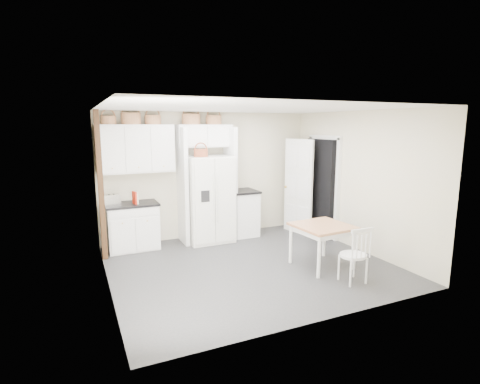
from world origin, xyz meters
name	(u,v)px	position (x,y,z in m)	size (l,w,h in m)	color
floor	(250,265)	(0.00, 0.00, 0.00)	(4.50, 4.50, 0.00)	#2D2D32
ceiling	(251,108)	(0.00, 0.00, 2.60)	(4.50, 4.50, 0.00)	white
wall_back	(209,175)	(0.00, 2.00, 1.30)	(4.50, 4.50, 0.00)	beige
wall_left	(104,201)	(-2.25, 0.00, 1.30)	(4.00, 4.00, 0.00)	beige
wall_right	(358,181)	(2.25, 0.00, 1.30)	(4.00, 4.00, 0.00)	beige
refrigerator	(209,199)	(-0.15, 1.60, 0.87)	(0.90, 0.72, 1.74)	white
base_cab_left	(133,227)	(-1.65, 1.70, 0.43)	(0.92, 0.58, 0.85)	white
base_cab_right	(243,214)	(0.65, 1.70, 0.47)	(0.53, 0.64, 0.93)	white
dining_table	(322,246)	(1.08, -0.52, 0.36)	(0.86, 0.86, 0.71)	#AC663C
windsor_chair	(353,255)	(1.11, -1.24, 0.42)	(0.41, 0.37, 0.84)	white
counter_left	(132,204)	(-1.65, 1.70, 0.87)	(0.96, 0.62, 0.04)	black
counter_right	(243,191)	(0.65, 1.70, 0.95)	(0.57, 0.68, 0.04)	black
toaster	(112,200)	(-2.01, 1.67, 0.99)	(0.29, 0.17, 0.20)	silver
cookbook_red	(135,198)	(-1.61, 1.62, 1.01)	(0.03, 0.16, 0.23)	#B71F0D
cookbook_cream	(138,198)	(-1.55, 1.62, 1.00)	(0.03, 0.15, 0.22)	beige
basket_upper_a	(109,120)	(-1.96, 1.83, 2.43)	(0.27, 0.27, 0.15)	#9C613F
basket_upper_b	(131,119)	(-1.57, 1.83, 2.45)	(0.36, 0.36, 0.21)	#9C613F
basket_upper_c	(153,120)	(-1.16, 1.83, 2.44)	(0.30, 0.30, 0.17)	#9C613F
basket_bridge_a	(191,119)	(-0.42, 1.83, 2.45)	(0.36, 0.36, 0.20)	#9C613F
basket_bridge_b	(214,120)	(0.06, 1.83, 2.44)	(0.32, 0.32, 0.18)	#9C613F
basket_fridge_a	(201,153)	(-0.33, 1.50, 1.81)	(0.27, 0.27, 0.15)	maroon
upper_cabinet	(136,149)	(-1.50, 1.83, 1.90)	(1.40, 0.34, 0.90)	white
bridge_cabinet	(204,136)	(-0.15, 1.83, 2.12)	(1.12, 0.34, 0.45)	white
fridge_panel_left	(183,186)	(-0.66, 1.70, 1.15)	(0.08, 0.60, 2.30)	white
fridge_panel_right	(230,183)	(0.36, 1.70, 1.15)	(0.08, 0.60, 2.30)	white
trim_post	(101,186)	(-2.20, 1.35, 1.30)	(0.09, 0.09, 2.60)	#42230F
doorway_void	(321,188)	(2.16, 1.00, 1.02)	(0.18, 0.85, 2.05)	black
door_slab	(298,187)	(1.80, 1.33, 1.02)	(0.80, 0.04, 2.05)	white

